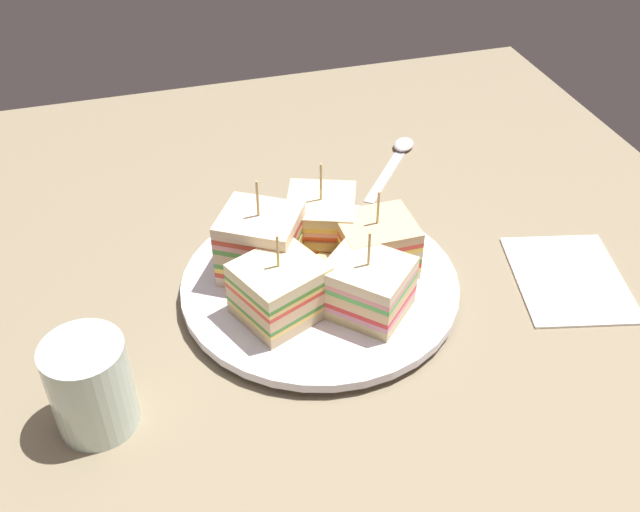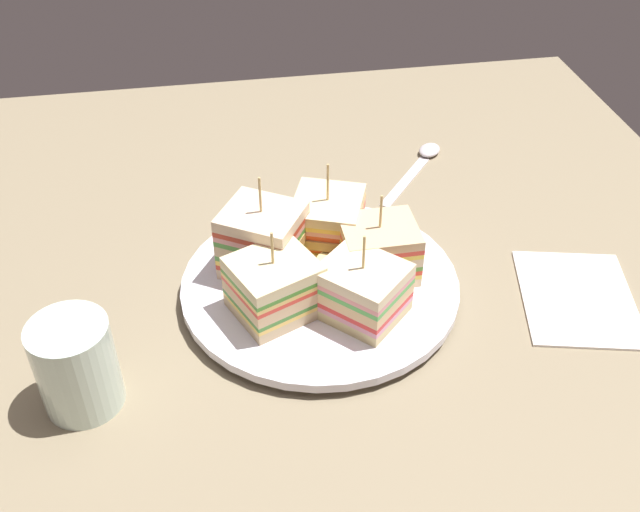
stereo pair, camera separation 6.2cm
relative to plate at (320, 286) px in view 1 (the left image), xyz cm
name	(u,v)px [view 1 (the left image)]	position (x,y,z in cm)	size (l,w,h in cm)	color
ground_plane	(320,300)	(0.00, 0.00, -1.89)	(95.99, 91.18, 1.80)	#83755A
plate	(320,286)	(0.00, 0.00, 0.00)	(26.44, 26.44, 1.63)	white
sandwich_wedge_0	(367,287)	(4.90, 2.89, 3.22)	(9.39, 9.39, 8.60)	#D3BB7F
sandwich_wedge_1	(375,245)	(-0.53, 5.67, 3.26)	(6.13, 7.16, 8.71)	beige
sandwich_wedge_2	(321,222)	(-5.44, 1.68, 3.35)	(8.95, 8.65, 9.42)	#D7C482
sandwich_wedge_3	(261,245)	(-2.81, -4.96, 3.97)	(9.09, 9.35, 10.35)	beige
sandwich_wedge_4	(280,290)	(3.28, -4.65, 3.37)	(8.79, 9.11, 8.72)	#D2B484
chip_pile	(318,270)	(-0.32, -0.08, 1.72)	(6.61, 7.48, 2.26)	#D5BE62
spoon	(398,154)	(-21.69, 16.40, -0.61)	(12.70, 10.68, 1.00)	silver
napkin	(569,278)	(4.95, 24.16, -0.74)	(13.48, 10.49, 0.50)	white
drinking_glass	(92,391)	(9.79, -21.31, 2.53)	(6.42, 6.42, 8.27)	silver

